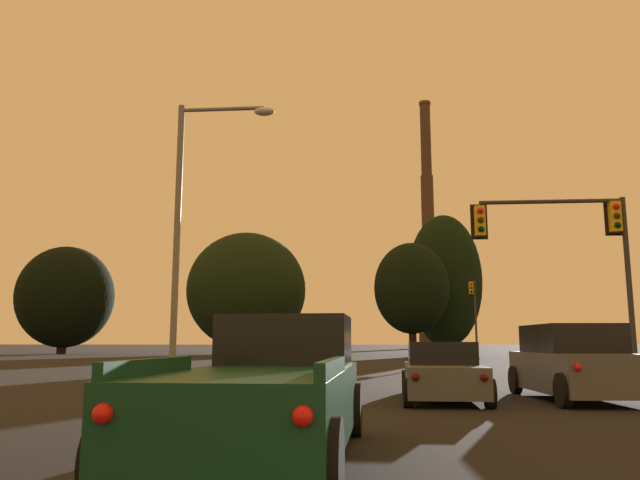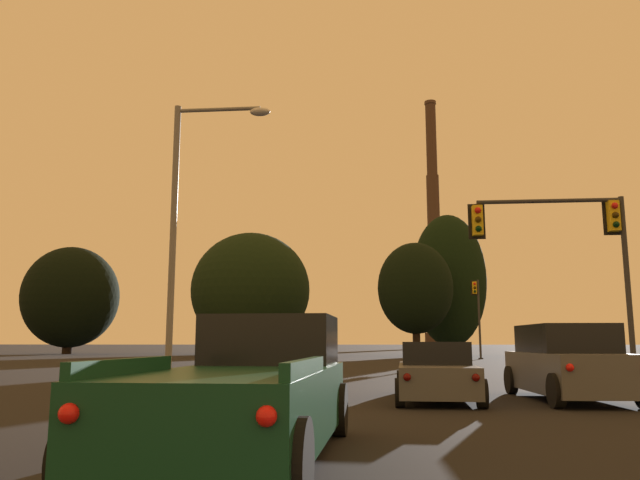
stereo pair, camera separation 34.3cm
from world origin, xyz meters
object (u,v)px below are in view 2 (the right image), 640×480
sedan_center_lane_front (436,373)px  suv_right_lane_front (568,363)px  pickup_truck_left_lane_second (251,391)px  traffic_light_overhead_right (573,241)px  street_lamp (188,212)px  smokestack (434,248)px  traffic_light_far_right (477,307)px

sedan_center_lane_front → suv_right_lane_front: size_ratio=0.96×
pickup_truck_left_lane_second → traffic_light_overhead_right: size_ratio=0.88×
street_lamp → traffic_light_overhead_right: bearing=15.0°
smokestack → street_lamp: bearing=-98.6°
traffic_light_overhead_right → sedan_center_lane_front: bearing=-133.6°
traffic_light_far_right → traffic_light_overhead_right: traffic_light_far_right is taller
pickup_truck_left_lane_second → suv_right_lane_front: (6.30, 8.23, 0.09)m
sedan_center_lane_front → traffic_light_overhead_right: 8.61m
pickup_truck_left_lane_second → street_lamp: street_lamp is taller
suv_right_lane_front → traffic_light_overhead_right: traffic_light_overhead_right is taller
suv_right_lane_front → traffic_light_far_right: (3.57, 37.21, 3.40)m
suv_right_lane_front → traffic_light_overhead_right: 6.86m
traffic_light_far_right → smokestack: bearing=87.1°
sedan_center_lane_front → suv_right_lane_front: suv_right_lane_front is taller
sedan_center_lane_front → smokestack: smokestack is taller
pickup_truck_left_lane_second → smokestack: bearing=85.0°
suv_right_lane_front → smokestack: bearing=83.7°
traffic_light_far_right → traffic_light_overhead_right: (-1.63, -31.93, 0.52)m
pickup_truck_left_lane_second → street_lamp: 11.91m
sedan_center_lane_front → traffic_light_overhead_right: traffic_light_overhead_right is taller
pickup_truck_left_lane_second → street_lamp: (-4.12, 10.20, 4.55)m
traffic_light_far_right → street_lamp: street_lamp is taller
pickup_truck_left_lane_second → traffic_light_far_right: size_ratio=0.84×
traffic_light_far_right → pickup_truck_left_lane_second: bearing=-102.3°
pickup_truck_left_lane_second → sedan_center_lane_front: (3.04, 8.05, -0.14)m
pickup_truck_left_lane_second → street_lamp: bearing=113.2°
street_lamp → smokestack: bearing=81.4°
smokestack → traffic_light_far_right: bearing=-92.9°
pickup_truck_left_lane_second → traffic_light_far_right: 46.63m
sedan_center_lane_front → street_lamp: bearing=165.5°
suv_right_lane_front → traffic_light_far_right: size_ratio=0.76×
traffic_light_overhead_right → traffic_light_far_right: bearing=87.1°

